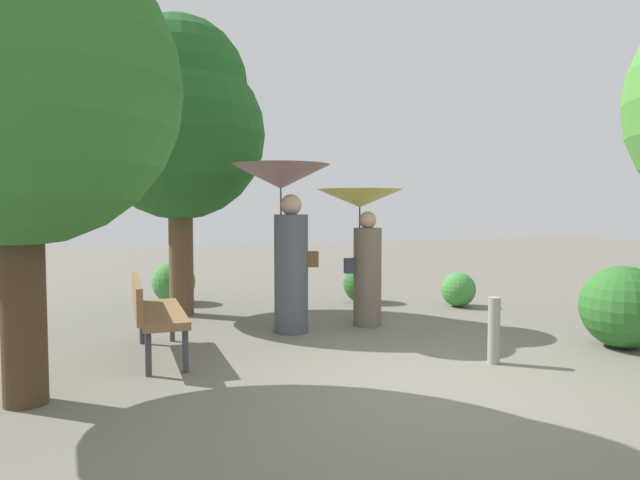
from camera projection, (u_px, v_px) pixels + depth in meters
name	position (u px, v px, depth m)	size (l,w,h in m)	color
ground_plane	(418.00, 385.00, 4.99)	(40.00, 40.00, 0.00)	#6B665B
person_left	(285.00, 213.00, 7.01)	(1.23, 1.23, 2.11)	#474C56
person_right	(363.00, 228.00, 7.44)	(1.13, 1.13, 1.82)	#6B5B4C
park_bench	(153.00, 309.00, 5.88)	(0.55, 1.52, 0.83)	#38383D
tree_near_left	(179.00, 119.00, 8.10)	(2.47, 2.47, 4.33)	brown
tree_mid_left	(16.00, 57.00, 4.35)	(2.54, 2.54, 4.23)	#42301E
bush_path_left	(458.00, 289.00, 8.94)	(0.55, 0.55, 0.55)	#428C3D
bush_path_right	(174.00, 282.00, 9.24)	(0.71, 0.71, 0.71)	#428C3D
bush_behind_bench	(623.00, 307.00, 6.30)	(0.93, 0.93, 0.93)	#2D6B28
bush_far_side	(362.00, 284.00, 9.35)	(0.61, 0.61, 0.61)	#2D6B28
path_marker_post	(494.00, 330.00, 5.67)	(0.12, 0.12, 0.68)	gray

